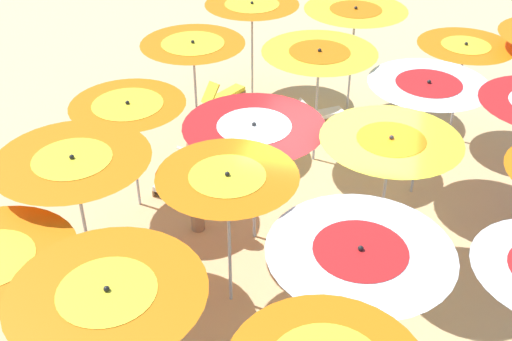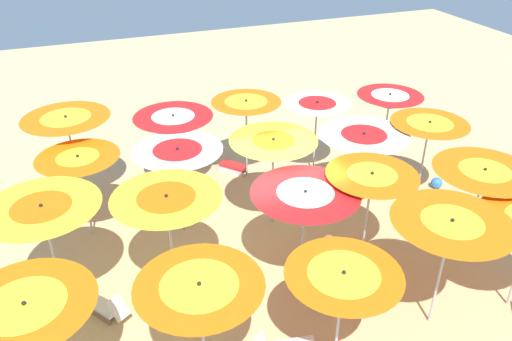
# 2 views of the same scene
# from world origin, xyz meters

# --- Properties ---
(ground) EXTENTS (39.46, 39.46, 0.04)m
(ground) POSITION_xyz_m (0.00, 0.00, -0.02)
(ground) COLOR #D1B57F
(beach_umbrella_0) EXTENTS (2.16, 2.16, 2.33)m
(beach_umbrella_0) POSITION_xyz_m (-2.66, 5.20, 2.11)
(beach_umbrella_0) COLOR #B2B2B7
(beach_umbrella_0) RESTS_ON ground
(beach_umbrella_1) EXTENTS (2.08, 2.08, 2.37)m
(beach_umbrella_1) POSITION_xyz_m (-3.21, 2.64, 2.11)
(beach_umbrella_1) COLOR #B2B2B7
(beach_umbrella_1) RESTS_ON ground
(beach_umbrella_2) EXTENTS (2.00, 2.00, 2.19)m
(beach_umbrella_2) POSITION_xyz_m (-3.59, 0.29, 1.95)
(beach_umbrella_2) COLOR #B2B2B7
(beach_umbrella_2) RESTS_ON ground
(beach_umbrella_3) EXTENTS (2.20, 2.20, 2.54)m
(beach_umbrella_3) POSITION_xyz_m (-3.40, -1.98, 2.27)
(beach_umbrella_3) COLOR #B2B2B7
(beach_umbrella_3) RESTS_ON ground
(beach_umbrella_5) EXTENTS (2.23, 2.23, 2.52)m
(beach_umbrella_5) POSITION_xyz_m (-0.28, 4.90, 2.30)
(beach_umbrella_5) COLOR #B2B2B7
(beach_umbrella_5) RESTS_ON ground
(beach_umbrella_6) EXTENTS (2.20, 2.20, 2.46)m
(beach_umbrella_6) POSITION_xyz_m (-0.69, 2.62, 2.24)
(beach_umbrella_6) COLOR #B2B2B7
(beach_umbrella_6) RESTS_ON ground
(beach_umbrella_7) EXTENTS (2.28, 2.28, 2.31)m
(beach_umbrella_7) POSITION_xyz_m (-1.27, -0.11, 2.09)
(beach_umbrella_7) COLOR #B2B2B7
(beach_umbrella_7) RESTS_ON ground
(beach_umbrella_8) EXTENTS (1.99, 1.99, 2.40)m
(beach_umbrella_8) POSITION_xyz_m (-1.26, -1.67, 2.16)
(beach_umbrella_8) COLOR #B2B2B7
(beach_umbrella_8) RESTS_ON ground
(beach_umbrella_9) EXTENTS (2.23, 2.23, 2.37)m
(beach_umbrella_9) POSITION_xyz_m (-1.93, -4.08, 2.15)
(beach_umbrella_9) COLOR #B2B2B7
(beach_umbrella_9) RESTS_ON ground
(beach_umbrella_10) EXTENTS (1.94, 1.94, 2.25)m
(beach_umbrella_10) POSITION_xyz_m (2.03, 4.14, 2.03)
(beach_umbrella_10) COLOR #B2B2B7
(beach_umbrella_10) RESTS_ON ground
(beach_umbrella_11) EXTENTS (2.12, 2.12, 2.38)m
(beach_umbrella_11) POSITION_xyz_m (1.35, 1.94, 2.14)
(beach_umbrella_11) COLOR #B2B2B7
(beach_umbrella_11) RESTS_ON ground
(beach_umbrella_12) EXTENTS (2.12, 2.12, 2.47)m
(beach_umbrella_12) POSITION_xyz_m (0.85, -0.27, 2.24)
(beach_umbrella_12) COLOR #B2B2B7
(beach_umbrella_12) RESTS_ON ground
(beach_umbrella_13) EXTENTS (2.30, 2.30, 2.29)m
(beach_umbrella_13) POSITION_xyz_m (0.68, -2.65, 2.04)
(beach_umbrella_13) COLOR #B2B2B7
(beach_umbrella_13) RESTS_ON ground
(beach_umbrella_14) EXTENTS (2.02, 2.02, 2.35)m
(beach_umbrella_14) POSITION_xyz_m (0.56, -4.53, 2.10)
(beach_umbrella_14) COLOR #B2B2B7
(beach_umbrella_14) RESTS_ON ground
(beach_umbrella_15) EXTENTS (2.22, 2.22, 2.57)m
(beach_umbrella_15) POSITION_xyz_m (3.69, 4.27, 2.30)
(beach_umbrella_15) COLOR #B2B2B7
(beach_umbrella_15) RESTS_ON ground
(beach_umbrella_16) EXTENTS (2.11, 2.11, 2.40)m
(beach_umbrella_16) POSITION_xyz_m (3.20, 1.63, 2.16)
(beach_umbrella_16) COLOR #B2B2B7
(beach_umbrella_16) RESTS_ON ground
(beach_umbrella_17) EXTENTS (1.97, 1.97, 2.43)m
(beach_umbrella_17) POSITION_xyz_m (3.41, -0.49, 2.21)
(beach_umbrella_17) COLOR #B2B2B7
(beach_umbrella_17) RESTS_ON ground
(beach_umbrella_18) EXTENTS (1.91, 1.91, 2.30)m
(beach_umbrella_18) POSITION_xyz_m (2.89, -2.45, 2.08)
(beach_umbrella_18) COLOR #B2B2B7
(beach_umbrella_18) RESTS_ON ground
(beach_umbrella_19) EXTENTS (1.94, 1.94, 2.30)m
(beach_umbrella_19) POSITION_xyz_m (2.67, -4.73, 2.03)
(beach_umbrella_19) COLOR #B2B2B7
(beach_umbrella_19) RESTS_ON ground
(lounger_1) EXTENTS (1.24, 0.99, 0.63)m
(lounger_1) POSITION_xyz_m (-0.84, 4.18, 0.20)
(lounger_1) COLOR olive
(lounger_1) RESTS_ON ground
(lounger_4) EXTENTS (1.14, 1.04, 0.59)m
(lounger_4) POSITION_xyz_m (3.83, -0.10, 0.21)
(lounger_4) COLOR silver
(lounger_4) RESTS_ON ground
(beachgoer_0) EXTENTS (0.30, 0.30, 1.86)m
(beachgoer_0) POSITION_xyz_m (-2.30, -0.14, 0.99)
(beachgoer_0) COLOR #A3704C
(beachgoer_0) RESTS_ON ground
(beach_ball) EXTENTS (0.32, 0.32, 0.32)m
(beach_ball) POSITION_xyz_m (0.77, -5.36, 0.16)
(beach_ball) COLOR #337FE5
(beach_ball) RESTS_ON ground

